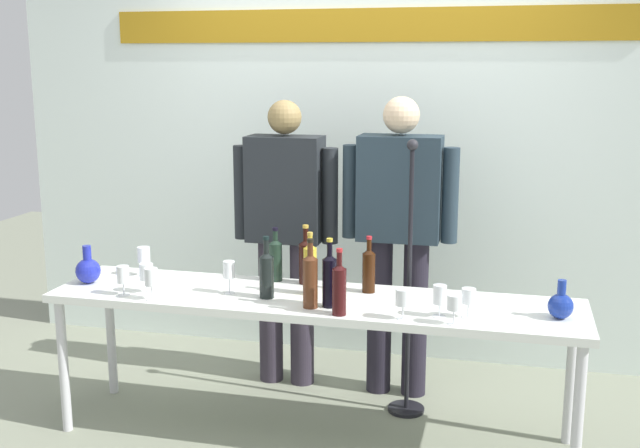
{
  "coord_description": "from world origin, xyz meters",
  "views": [
    {
      "loc": [
        0.93,
        -3.56,
        1.89
      ],
      "look_at": [
        0.0,
        0.15,
        1.08
      ],
      "focal_mm": 43.73,
      "sensor_mm": 36.0,
      "label": 1
    }
  ],
  "objects": [
    {
      "name": "ground_plane",
      "position": [
        0.0,
        0.0,
        0.0
      ],
      "size": [
        10.0,
        10.0,
        0.0
      ],
      "primitive_type": "plane",
      "color": "gray"
    },
    {
      "name": "back_wall",
      "position": [
        0.0,
        1.28,
        1.5
      ],
      "size": [
        4.62,
        0.11,
        3.0
      ],
      "color": "white",
      "rests_on": "ground"
    },
    {
      "name": "display_table",
      "position": [
        0.0,
        0.0,
        0.68
      ],
      "size": [
        2.63,
        0.59,
        0.74
      ],
      "color": "white",
      "rests_on": "ground"
    },
    {
      "name": "decanter_blue_left",
      "position": [
        -1.2,
        -0.04,
        0.81
      ],
      "size": [
        0.13,
        0.13,
        0.2
      ],
      "color": "#1F28A3",
      "rests_on": "display_table"
    },
    {
      "name": "decanter_blue_right",
      "position": [
        1.17,
        -0.04,
        0.81
      ],
      "size": [
        0.12,
        0.12,
        0.18
      ],
      "color": "navy",
      "rests_on": "display_table"
    },
    {
      "name": "presenter_left",
      "position": [
        -0.33,
        0.65,
        0.96
      ],
      "size": [
        0.62,
        0.22,
        1.67
      ],
      "color": "#312A37",
      "rests_on": "ground"
    },
    {
      "name": "presenter_right",
      "position": [
        0.33,
        0.65,
        0.98
      ],
      "size": [
        0.64,
        0.22,
        1.7
      ],
      "color": "black",
      "rests_on": "ground"
    },
    {
      "name": "wine_bottle_0",
      "position": [
        0.12,
        -0.13,
        0.88
      ],
      "size": [
        0.07,
        0.07,
        0.33
      ],
      "color": "black",
      "rests_on": "display_table"
    },
    {
      "name": "wine_bottle_1",
      "position": [
        -0.22,
        -0.06,
        0.87
      ],
      "size": [
        0.07,
        0.07,
        0.31
      ],
      "color": "black",
      "rests_on": "display_table"
    },
    {
      "name": "wine_bottle_2",
      "position": [
        0.19,
        -0.23,
        0.87
      ],
      "size": [
        0.07,
        0.07,
        0.31
      ],
      "color": "#350E0F",
      "rests_on": "display_table"
    },
    {
      "name": "wine_bottle_3",
      "position": [
        -0.26,
        0.24,
        0.87
      ],
      "size": [
        0.07,
        0.07,
        0.29
      ],
      "color": "#1A2D21",
      "rests_on": "display_table"
    },
    {
      "name": "wine_bottle_4",
      "position": [
        0.25,
        0.15,
        0.86
      ],
      "size": [
        0.07,
        0.07,
        0.29
      ],
      "color": "black",
      "rests_on": "display_table"
    },
    {
      "name": "wine_bottle_5",
      "position": [
        -0.03,
        0.05,
        0.88
      ],
      "size": [
        0.07,
        0.07,
        0.32
      ],
      "color": "gold",
      "rests_on": "display_table"
    },
    {
      "name": "wine_bottle_6",
      "position": [
        0.03,
        -0.16,
        0.88
      ],
      "size": [
        0.07,
        0.07,
        0.33
      ],
      "color": "#502916",
      "rests_on": "display_table"
    },
    {
      "name": "wine_bottle_7",
      "position": [
        -0.1,
        0.23,
        0.87
      ],
      "size": [
        0.07,
        0.07,
        0.31
      ],
      "color": "black",
      "rests_on": "display_table"
    },
    {
      "name": "wine_glass_left_0",
      "position": [
        -0.92,
        -0.19,
        0.84
      ],
      "size": [
        0.06,
        0.06,
        0.15
      ],
      "color": "white",
      "rests_on": "display_table"
    },
    {
      "name": "wine_glass_left_1",
      "position": [
        -0.75,
        -0.23,
        0.85
      ],
      "size": [
        0.07,
        0.07,
        0.16
      ],
      "color": "white",
      "rests_on": "display_table"
    },
    {
      "name": "wine_glass_left_2",
      "position": [
        -0.83,
        -0.13,
        0.85
      ],
      "size": [
        0.07,
        0.07,
        0.15
      ],
      "color": "white",
      "rests_on": "display_table"
    },
    {
      "name": "wine_glass_left_3",
      "position": [
        -0.98,
        0.16,
        0.86
      ],
      "size": [
        0.07,
        0.07,
        0.16
      ],
      "color": "white",
      "rests_on": "display_table"
    },
    {
      "name": "wine_glass_left_4",
      "position": [
        -0.42,
        -0.04,
        0.86
      ],
      "size": [
        0.06,
        0.06,
        0.17
      ],
      "color": "white",
      "rests_on": "display_table"
    },
    {
      "name": "wine_glass_right_0",
      "position": [
        0.71,
        -0.24,
        0.84
      ],
      "size": [
        0.07,
        0.07,
        0.14
      ],
      "color": "white",
      "rests_on": "display_table"
    },
    {
      "name": "wine_glass_right_1",
      "position": [
        0.48,
        -0.23,
        0.84
      ],
      "size": [
        0.07,
        0.07,
        0.14
      ],
      "color": "white",
      "rests_on": "display_table"
    },
    {
      "name": "wine_glass_right_2",
      "position": [
        0.63,
        -0.15,
        0.84
      ],
      "size": [
        0.06,
        0.06,
        0.15
      ],
      "color": "white",
      "rests_on": "display_table"
    },
    {
      "name": "wine_glass_right_3",
      "position": [
        0.76,
        -0.13,
        0.84
      ],
      "size": [
        0.07,
        0.07,
        0.14
      ],
      "color": "white",
      "rests_on": "display_table"
    },
    {
      "name": "microphone_stand",
      "position": [
        0.42,
        0.41,
        0.5
      ],
      "size": [
        0.2,
        0.2,
        1.49
      ],
      "color": "black",
      "rests_on": "ground"
    }
  ]
}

